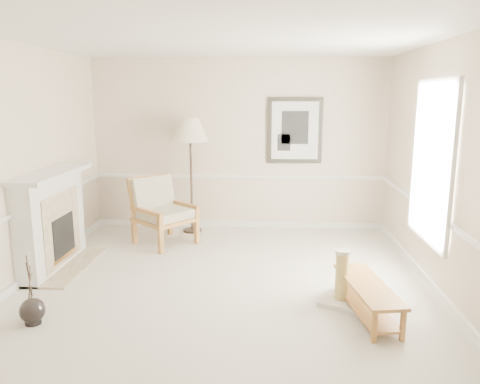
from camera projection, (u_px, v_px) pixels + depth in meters
The scene contains 8 objects.
ground at pixel (224, 289), 5.60m from camera, with size 5.50×5.50×0.00m, color silver.
room at pixel (236, 132), 5.29m from camera, with size 5.04×5.54×2.92m.
fireplace at pixel (52, 221), 6.20m from camera, with size 0.64×1.64×1.31m.
floor_vase at pixel (32, 311), 4.72m from camera, with size 0.25×0.25×0.74m.
armchair at pixel (160, 207), 7.31m from camera, with size 1.14×1.14×1.04m.
floor_lamp at pixel (190, 133), 7.66m from camera, with size 0.70×0.70×1.92m.
bench at pixel (367, 294), 4.90m from camera, with size 0.56×1.26×0.35m.
scratching_post at pixel (341, 287), 5.18m from camera, with size 0.57×0.57×0.62m.
Camera 1 is at (0.51, -5.23, 2.27)m, focal length 35.00 mm.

